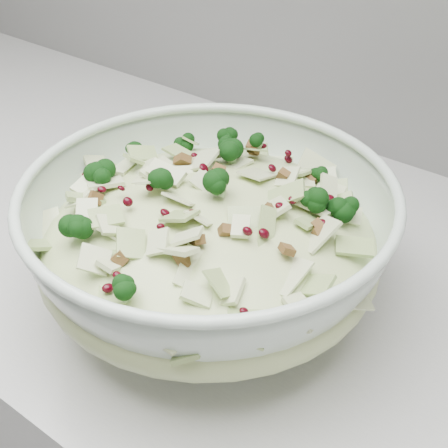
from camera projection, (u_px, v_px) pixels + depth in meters
name	position (u px, v px, depth m)	size (l,w,h in m)	color
mixing_bowl	(209.00, 244.00, 0.58)	(0.44, 0.44, 0.14)	silver
salad	(209.00, 224.00, 0.57)	(0.37, 0.37, 0.14)	#C3D390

